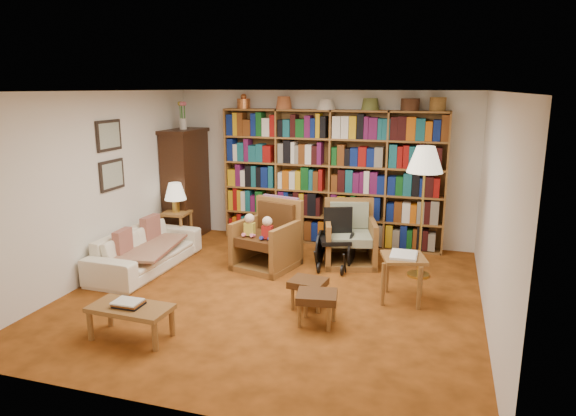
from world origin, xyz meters
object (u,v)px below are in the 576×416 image
at_px(wheelchair, 336,241).
at_px(footstool_a, 308,285).
at_px(armchair_sage, 351,239).
at_px(armchair_leather, 269,239).
at_px(side_table_lamp, 177,221).
at_px(side_table_papers, 403,264).
at_px(sofa, 146,249).
at_px(coffee_table, 130,310).
at_px(floor_lamp, 425,165).
at_px(footstool_b, 317,299).

bearing_deg(wheelchair, footstool_a, -90.52).
xyz_separation_m(armchair_sage, footstool_a, (-0.19, -1.78, -0.07)).
bearing_deg(armchair_leather, footstool_a, -53.80).
relative_size(side_table_lamp, side_table_papers, 0.95).
relative_size(sofa, wheelchair, 2.25).
distance_m(footstool_a, coffee_table, 2.01).
bearing_deg(floor_lamp, footstool_b, -118.01).
height_order(side_table_lamp, coffee_table, side_table_lamp).
bearing_deg(armchair_sage, wheelchair, -123.10).
xyz_separation_m(side_table_lamp, side_table_papers, (3.71, -1.18, 0.05)).
distance_m(sofa, armchair_sage, 2.98).
bearing_deg(wheelchair, footstool_b, -84.22).
distance_m(sofa, footstool_a, 2.64).
height_order(armchair_leather, wheelchair, armchair_leather).
relative_size(side_table_lamp, coffee_table, 0.67).
bearing_deg(floor_lamp, wheelchair, 177.44).
distance_m(side_table_papers, footstool_b, 1.27).
distance_m(armchair_sage, wheelchair, 0.32).
bearing_deg(footstool_b, wheelchair, 95.78).
distance_m(footstool_a, footstool_b, 0.45).
bearing_deg(armchair_leather, footstool_b, -55.77).
xyz_separation_m(armchair_sage, wheelchair, (-0.18, -0.27, 0.04)).
relative_size(side_table_lamp, wheelchair, 0.67).
xyz_separation_m(footstool_b, coffee_table, (-1.76, -0.87, 0.01)).
height_order(sofa, armchair_sage, armchair_sage).
xyz_separation_m(floor_lamp, side_table_papers, (-0.15, -0.92, -1.07)).
bearing_deg(side_table_lamp, floor_lamp, -3.80).
distance_m(armchair_sage, floor_lamp, 1.59).
bearing_deg(coffee_table, footstool_b, 26.17).
xyz_separation_m(armchair_leather, side_table_papers, (1.97, -0.74, 0.08)).
bearing_deg(footstool_b, side_table_lamp, 143.70).
bearing_deg(coffee_table, armchair_leather, 76.10).
bearing_deg(sofa, coffee_table, -150.66).
bearing_deg(sofa, wheelchair, -69.90).
height_order(floor_lamp, footstool_b, floor_lamp).
xyz_separation_m(sofa, side_table_lamp, (-0.10, 1.08, 0.15)).
distance_m(side_table_lamp, side_table_papers, 3.89).
xyz_separation_m(wheelchair, floor_lamp, (1.18, -0.05, 1.16)).
bearing_deg(sofa, armchair_leather, -67.32).
distance_m(armchair_leather, wheelchair, 0.97).
relative_size(wheelchair, footstool_b, 1.76).
height_order(armchair_leather, floor_lamp, floor_lamp).
bearing_deg(wheelchair, armchair_leather, -165.90).
bearing_deg(sofa, floor_lamp, -76.30).
height_order(armchair_sage, footstool_a, armchair_sage).
distance_m(sofa, side_table_lamp, 1.09).
bearing_deg(wheelchair, floor_lamp, -2.56).
bearing_deg(wheelchair, armchair_sage, 56.90).
relative_size(footstool_a, footstool_b, 0.93).
bearing_deg(footstool_b, armchair_leather, 124.23).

